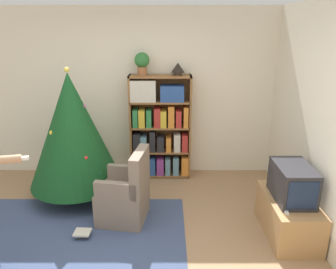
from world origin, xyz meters
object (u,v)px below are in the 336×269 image
christmas_tree (73,130)px  table_lamp (178,68)px  armchair (126,196)px  bookshelf (160,128)px  television (293,183)px  potted_plant (142,62)px

christmas_tree → table_lamp: christmas_tree is taller
christmas_tree → table_lamp: 1.75m
armchair → table_lamp: table_lamp is taller
bookshelf → television: bookshelf is taller
christmas_tree → table_lamp: (1.42, 0.69, 0.74)m
christmas_tree → potted_plant: size_ratio=5.54×
christmas_tree → table_lamp: size_ratio=9.11×
television → christmas_tree: size_ratio=0.33×
television → armchair: bearing=170.9°
television → armchair: 1.96m
christmas_tree → potted_plant: 1.40m
bookshelf → potted_plant: 1.04m
potted_plant → table_lamp: size_ratio=1.64×
bookshelf → television: 2.19m
bookshelf → christmas_tree: size_ratio=0.89×
television → table_lamp: bearing=128.0°
bookshelf → table_lamp: table_lamp is taller
bookshelf → television: bearing=-46.1°
bookshelf → table_lamp: (0.28, 0.01, 0.92)m
bookshelf → table_lamp: bearing=2.3°
armchair → table_lamp: 2.01m
bookshelf → christmas_tree: christmas_tree is taller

